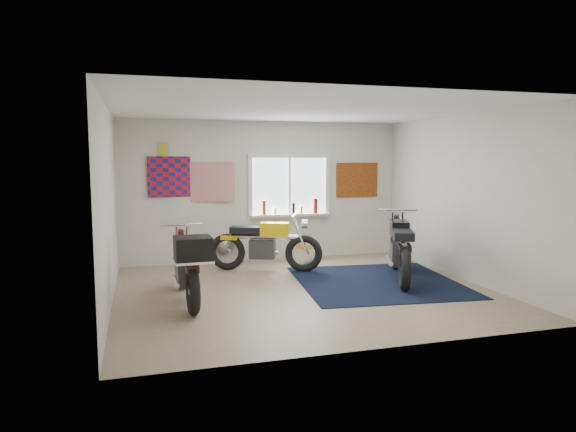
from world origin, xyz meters
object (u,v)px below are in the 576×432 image
object	(u,v)px
black_chrome_bike	(400,250)
maroon_tourer	(187,265)
yellow_triumph	(265,246)
navy_rug	(377,282)

from	to	relation	value
black_chrome_bike	maroon_tourer	bearing A→B (deg)	121.04
yellow_triumph	black_chrome_bike	distance (m)	2.35
yellow_triumph	navy_rug	bearing A→B (deg)	-18.24
yellow_triumph	maroon_tourer	world-z (taller)	maroon_tourer
yellow_triumph	maroon_tourer	bearing A→B (deg)	-108.16
navy_rug	yellow_triumph	bearing A→B (deg)	139.01
navy_rug	maroon_tourer	world-z (taller)	maroon_tourer
maroon_tourer	black_chrome_bike	bearing A→B (deg)	-83.53
maroon_tourer	navy_rug	bearing A→B (deg)	-84.03
yellow_triumph	black_chrome_bike	bearing A→B (deg)	-9.51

